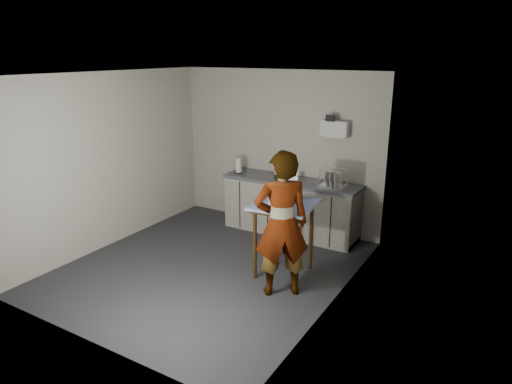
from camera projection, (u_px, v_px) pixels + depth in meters
The scene contains 15 objects.
ground at pixel (210, 267), 6.32m from camera, with size 4.00×4.00×0.00m, color #2B2C30.
wall_back at pixel (278, 150), 7.58m from camera, with size 3.60×0.02×2.60m, color beige.
wall_right at pixel (336, 198), 5.07m from camera, with size 0.02×4.00×2.60m, color beige.
wall_left at pixel (110, 161), 6.81m from camera, with size 0.02×4.00×2.60m, color beige.
ceiling at pixel (203, 74), 5.56m from camera, with size 3.60×4.00×0.01m, color silver.
kitchen_counter at pixel (291, 208), 7.40m from camera, with size 2.24×0.62×0.91m.
wall_shelf at pixel (335, 129), 6.90m from camera, with size 0.42×0.18×0.37m.
side_table at pixel (284, 213), 5.90m from camera, with size 0.83×0.83×0.99m.
standing_man at pixel (281, 224), 5.40m from camera, with size 0.66×0.43×1.80m, color #B2A593.
soap_bottle at pixel (278, 170), 7.21m from camera, with size 0.13×0.13×0.33m, color black.
soda_can at pixel (294, 177), 7.19m from camera, with size 0.07×0.07×0.13m, color red.
dark_bottle at pixel (283, 170), 7.37m from camera, with size 0.07×0.07×0.24m, color black.
paper_towel at pixel (239, 166), 7.62m from camera, with size 0.15×0.15×0.26m.
dish_rack at pixel (333, 182), 6.89m from camera, with size 0.38×0.29×0.27m.
bakery_box at pixel (283, 196), 5.89m from camera, with size 0.29×0.30×0.39m.
Camera 1 is at (3.48, -4.60, 2.87)m, focal length 32.00 mm.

